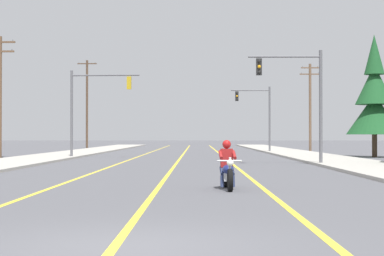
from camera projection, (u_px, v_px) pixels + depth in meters
ground_plane at (125, 246)px, 9.26m from camera, size 400.00×400.00×0.00m
lane_stripe_center at (183, 154)px, 54.25m from camera, size 0.16×100.00×0.01m
lane_stripe_left at (145, 154)px, 54.28m from camera, size 0.16×100.00×0.01m
lane_stripe_right at (221, 154)px, 54.23m from camera, size 0.16×100.00×0.01m
sidewalk_kerb_right at (308, 156)px, 49.18m from camera, size 4.40×110.00×0.14m
sidewalk_kerb_left at (59, 155)px, 49.33m from camera, size 4.40×110.00×0.14m
motorcycle_with_rider at (227, 169)px, 19.09m from camera, size 0.70×2.19×1.46m
traffic_signal_near_right at (300, 90)px, 34.70m from camera, size 4.01×0.37×6.20m
traffic_signal_near_left at (91, 100)px, 45.47m from camera, size 4.91×0.47×6.20m
traffic_signal_mid_right at (259, 110)px, 60.55m from camera, size 3.72×0.40×6.20m
utility_pole_left_near at (0, 92)px, 44.77m from camera, size 2.11×0.26×8.51m
utility_pole_right_far at (310, 104)px, 65.37m from camera, size 2.10×0.26×8.89m
utility_pole_left_far at (87, 103)px, 75.98m from camera, size 2.30×0.26×10.49m
conifer_tree_right_verge_far at (374, 101)px, 47.36m from camera, size 4.11×4.11×9.05m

